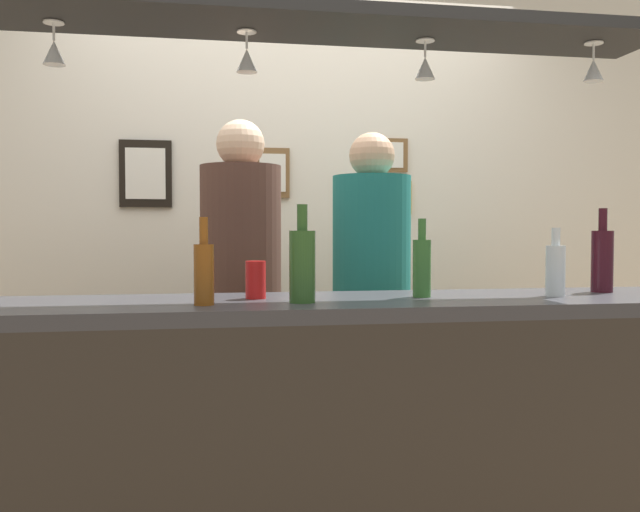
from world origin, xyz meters
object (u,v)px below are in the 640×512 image
Objects in this scene: drink_can at (256,280)px; picture_frame_lower_pair at (384,198)px; person_left_brown_shirt at (241,282)px; person_middle_teal_shirt at (372,286)px; bottle_beer_green_import at (422,266)px; picture_frame_caricature at (146,174)px; bottle_beer_amber_tall at (204,271)px; picture_frame_upper_small at (388,155)px; bottle_champagne_green at (302,264)px; bottle_soda_clear at (555,269)px; picture_frame_crest at (272,173)px; bottle_wine_dark_red at (602,259)px.

picture_frame_lower_pair is at bearing 59.65° from drink_can.
person_middle_teal_shirt is at bearing -0.00° from person_left_brown_shirt.
picture_frame_caricature reaches higher than bottle_beer_green_import.
bottle_beer_green_import is (0.71, 0.12, 0.00)m from bottle_beer_amber_tall.
picture_frame_caricature is (-0.46, 1.35, 0.45)m from drink_can.
picture_frame_caricature is at bearing 101.06° from bottle_beer_amber_tall.
picture_frame_lower_pair is (-0.02, 0.00, -0.23)m from picture_frame_upper_small.
bottle_champagne_green is at bearing -68.41° from picture_frame_caricature.
bottle_champagne_green is 1.72m from picture_frame_upper_small.
picture_frame_upper_small reaches higher than bottle_soda_clear.
person_left_brown_shirt is 6.63× the size of bottle_beer_amber_tall.
bottle_beer_amber_tall is 2.13× the size of drink_can.
person_left_brown_shirt reaches higher than bottle_champagne_green.
person_left_brown_shirt is 5.74× the size of bottle_champagne_green.
picture_frame_crest is (0.05, 1.50, 0.40)m from bottle_champagne_green.
picture_frame_crest is at bearing 73.62° from person_left_brown_shirt.
bottle_beer_amber_tall is at bearing -134.61° from drink_can.
bottle_beer_amber_tall and bottle_beer_green_import have the same top height.
bottle_champagne_green is (-0.42, -0.82, 0.14)m from person_middle_teal_shirt.
person_left_brown_shirt reaches higher than person_middle_teal_shirt.
picture_frame_upper_small reaches higher than picture_frame_crest.
bottle_beer_green_import is 1.50m from picture_frame_crest.
person_left_brown_shirt reaches higher than picture_frame_crest.
bottle_beer_green_import is at bearing -174.36° from bottle_wine_dark_red.
bottle_beer_amber_tall is 1.61m from picture_frame_crest.
person_left_brown_shirt reaches higher than picture_frame_lower_pair.
picture_frame_crest reaches higher than bottle_beer_amber_tall.
bottle_champagne_green is 0.20m from drink_can.
bottle_champagne_green reaches higher than drink_can.
picture_frame_caricature is (-1.70, 1.32, 0.39)m from bottle_wine_dark_red.
bottle_champagne_green is 0.88× the size of picture_frame_caricature.
bottle_soda_clear is 0.88× the size of picture_frame_crest.
picture_frame_lower_pair is at bearing 66.22° from bottle_champagne_green.
bottle_wine_dark_red is 1.15× the size of picture_frame_crest.
person_left_brown_shirt is at bearing 100.08° from bottle_champagne_green.
picture_frame_crest is at bearing 0.00° from picture_frame_caricature.
person_middle_teal_shirt is 5.61× the size of bottle_wine_dark_red.
bottle_champagne_green is at bearing -79.92° from person_left_brown_shirt.
bottle_wine_dark_red is at bearing 7.81° from bottle_beer_amber_tall.
picture_frame_crest is at bearing 180.00° from picture_frame_lower_pair.
bottle_wine_dark_red reaches higher than bottle_soda_clear.
bottle_champagne_green is 1.30× the size of bottle_soda_clear.
person_middle_teal_shirt is 0.73m from bottle_beer_green_import.
bottle_beer_amber_tall is 0.76× the size of picture_frame_caricature.
picture_frame_upper_small is 0.65× the size of picture_frame_caricature.
picture_frame_upper_small reaches higher than bottle_beer_amber_tall.
picture_frame_crest is at bearing 119.47° from bottle_soda_clear.
picture_frame_lower_pair is at bearing 70.62° from person_middle_teal_shirt.
picture_frame_crest is 0.76× the size of picture_frame_caricature.
person_middle_teal_shirt is 0.94m from picture_frame_crest.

